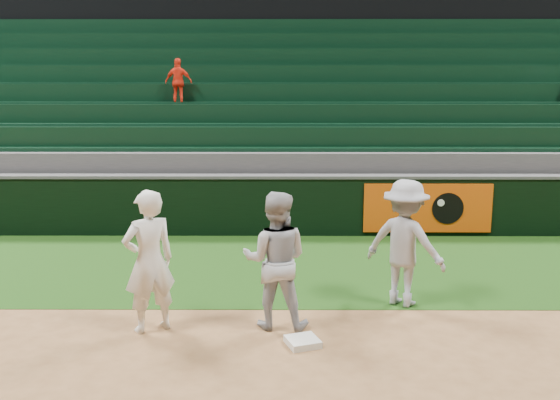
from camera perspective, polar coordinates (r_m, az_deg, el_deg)
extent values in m
plane|color=brown|center=(8.05, -0.17, -12.35)|extent=(70.00, 70.00, 0.00)
cube|color=#14350D|center=(10.87, -0.04, -6.00)|extent=(36.00, 4.20, 0.01)
cube|color=black|center=(24.99, 0.16, 17.58)|extent=(40.00, 12.00, 12.00)
cube|color=white|center=(7.80, 2.09, -12.82)|extent=(0.48, 0.48, 0.08)
imported|color=white|center=(8.09, -11.89, -5.51)|extent=(0.80, 0.73, 1.85)
imported|color=#ABADB6|center=(8.06, -0.41, -5.52)|extent=(0.94, 0.77, 1.80)
imported|color=#A0A3AD|center=(8.99, 11.35, -3.88)|extent=(1.34, 1.21, 1.81)
cube|color=black|center=(12.85, 0.02, -0.56)|extent=(36.00, 0.35, 1.20)
cube|color=#D84C0A|center=(13.00, 13.36, -0.72)|extent=(2.60, 0.05, 1.00)
cylinder|color=black|center=(13.07, 15.09, -0.75)|extent=(0.64, 0.02, 0.64)
cylinder|color=white|center=(12.99, 14.50, -0.25)|extent=(0.14, 0.02, 0.14)
cube|color=#424244|center=(12.74, 0.02, 2.18)|extent=(36.00, 0.40, 0.06)
cube|color=#3D3D3F|center=(13.52, 0.03, 1.00)|extent=(36.00, 0.85, 1.65)
cube|color=black|center=(13.62, 0.04, 5.65)|extent=(36.00, 0.14, 0.50)
cube|color=black|center=(13.48, 0.03, 4.69)|extent=(36.00, 0.45, 0.08)
cube|color=#3D3D3F|center=(14.32, 0.05, 2.49)|extent=(36.00, 0.85, 2.10)
cube|color=black|center=(14.44, 0.05, 7.75)|extent=(36.00, 0.14, 0.50)
cube|color=black|center=(14.28, 0.05, 6.87)|extent=(36.00, 0.45, 0.08)
cube|color=#3D3D3F|center=(15.13, 0.06, 3.82)|extent=(36.00, 0.85, 2.55)
cube|color=black|center=(15.27, 0.07, 9.63)|extent=(36.00, 0.14, 0.50)
cube|color=black|center=(15.10, 0.07, 8.81)|extent=(36.00, 0.45, 0.08)
cube|color=#3D3D3F|center=(15.95, 0.08, 5.01)|extent=(36.00, 0.85, 3.00)
cube|color=black|center=(16.11, 0.08, 11.31)|extent=(36.00, 0.14, 0.50)
cube|color=black|center=(15.94, 0.08, 10.56)|extent=(36.00, 0.45, 0.08)
cube|color=#3D3D3F|center=(16.77, 0.09, 6.09)|extent=(36.00, 0.85, 3.45)
cube|color=black|center=(16.97, 0.09, 12.82)|extent=(36.00, 0.14, 0.50)
cube|color=black|center=(16.79, 0.09, 12.12)|extent=(36.00, 0.45, 0.08)
cube|color=#3D3D3F|center=(17.60, 0.10, 7.06)|extent=(36.00, 0.85, 3.90)
cube|color=black|center=(17.84, 0.10, 14.19)|extent=(36.00, 0.14, 0.50)
cube|color=black|center=(17.66, 0.10, 13.54)|extent=(36.00, 0.45, 0.08)
cube|color=#3D3D3F|center=(18.43, 0.11, 7.95)|extent=(36.00, 0.85, 4.35)
cube|color=black|center=(18.71, 0.11, 15.43)|extent=(36.00, 0.14, 0.50)
cube|color=black|center=(18.53, 0.11, 14.82)|extent=(36.00, 0.45, 0.08)
imported|color=red|center=(15.17, -9.25, 10.61)|extent=(0.67, 0.34, 1.10)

